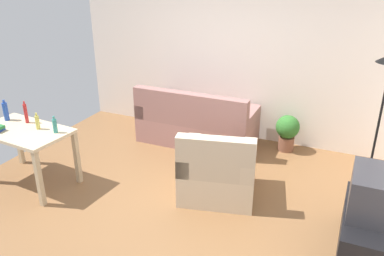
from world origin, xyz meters
name	(u,v)px	position (x,y,z in m)	size (l,w,h in m)	color
ground_plane	(169,196)	(0.00, 0.00, -0.01)	(5.20, 4.40, 0.02)	brown
wall_rear	(229,54)	(0.00, 2.20, 1.35)	(5.20, 0.10, 2.70)	silver
couch	(196,125)	(-0.31, 1.59, 0.31)	(1.83, 0.84, 0.92)	#996B66
tv_stand	(364,233)	(2.25, -0.14, 0.24)	(0.44, 1.10, 0.48)	black
tv	(373,193)	(2.25, -0.14, 0.70)	(0.41, 0.60, 0.44)	#2D2D33
desk	(24,137)	(-1.83, -0.43, 0.65)	(1.26, 0.80, 0.76)	#C6B28E
potted_plant	(287,130)	(1.08, 1.90, 0.33)	(0.36, 0.36, 0.57)	brown
armchair	(218,173)	(0.55, 0.26, 0.32)	(1.07, 1.02, 0.92)	beige
bottle_blue	(6,111)	(-2.26, -0.27, 0.89)	(0.07, 0.07, 0.28)	#2347A3
bottle_red	(26,113)	(-1.95, -0.23, 0.89)	(0.05, 0.05, 0.30)	#AD2323
bottle_squat	(37,122)	(-1.66, -0.34, 0.85)	(0.05, 0.05, 0.22)	#BCB24C
bottle_tall	(55,126)	(-1.38, -0.33, 0.85)	(0.05, 0.05, 0.22)	teal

